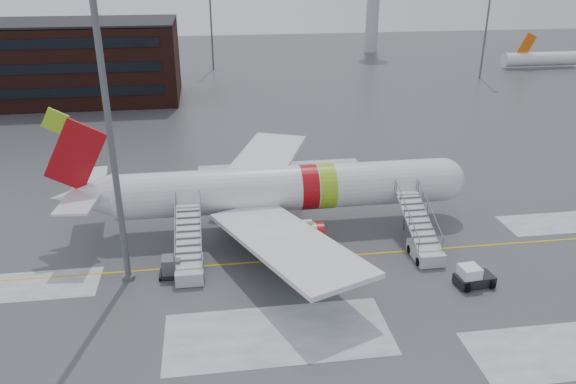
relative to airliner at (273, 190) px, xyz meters
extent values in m
plane|color=#494C4F|center=(4.43, -5.00, -3.42)|extent=(260.00, 260.00, 0.00)
cylinder|color=white|center=(0.95, 0.00, 0.08)|extent=(28.00, 3.80, 3.80)
sphere|color=white|center=(14.95, 0.00, 0.08)|extent=(3.80, 3.80, 3.80)
cube|color=black|center=(16.00, 0.00, 0.58)|extent=(1.09, 1.60, 0.97)
cone|color=white|center=(-15.45, 0.00, 0.33)|extent=(5.20, 3.72, 3.72)
cube|color=#A60C13|center=(-15.55, 0.00, 3.88)|extent=(5.27, 0.30, 6.09)
cube|color=#99CA20|center=(-16.65, 0.00, 6.68)|extent=(2.16, 0.26, 2.16)
cube|color=white|center=(-15.25, 2.60, 0.98)|extent=(3.07, 4.85, 0.18)
cube|color=white|center=(-15.25, -2.60, 0.98)|extent=(3.07, 4.85, 0.18)
cube|color=white|center=(-0.05, 8.50, -0.52)|extent=(10.72, 15.97, 1.13)
cube|color=white|center=(-0.05, -8.50, -0.52)|extent=(10.72, 15.97, 1.13)
cylinder|color=white|center=(1.45, 5.20, -1.87)|extent=(3.40, 2.10, 2.10)
cylinder|color=white|center=(1.45, -5.20, -1.87)|extent=(3.40, 2.10, 2.10)
cylinder|color=#595B60|center=(12.95, 0.00, -2.52)|extent=(0.20, 0.20, 1.80)
cylinder|color=black|center=(12.95, 0.00, -2.97)|extent=(0.90, 0.56, 0.90)
cylinder|color=black|center=(0.45, 2.40, -2.97)|extent=(0.90, 0.56, 0.90)
cylinder|color=black|center=(0.45, -2.40, -2.97)|extent=(0.90, 0.56, 0.90)
cube|color=silver|center=(10.94, -7.30, -2.87)|extent=(2.00, 3.20, 1.00)
cube|color=silver|center=(10.94, -5.20, -1.19)|extent=(1.90, 5.87, 2.52)
cube|color=silver|center=(10.94, -1.90, -0.02)|extent=(1.90, 1.40, 0.15)
cylinder|color=#595B60|center=(10.94, -2.30, -1.72)|extent=(0.16, 0.16, 3.40)
cylinder|color=black|center=(10.04, -8.30, -3.07)|extent=(0.25, 0.70, 0.70)
cylinder|color=black|center=(11.84, -6.30, -3.07)|extent=(0.25, 0.70, 0.70)
cube|color=silver|center=(-7.08, -7.30, -2.87)|extent=(2.00, 3.20, 1.00)
cube|color=silver|center=(-7.08, -5.20, -1.19)|extent=(1.90, 5.87, 2.52)
cube|color=silver|center=(-7.08, -1.90, -0.02)|extent=(1.90, 1.40, 0.15)
cylinder|color=#595B60|center=(-7.08, -2.30, -1.72)|extent=(0.16, 0.16, 3.40)
cylinder|color=black|center=(-7.98, -8.30, -3.07)|extent=(0.25, 0.70, 0.70)
cylinder|color=black|center=(-6.18, -6.30, -3.07)|extent=(0.25, 0.70, 0.70)
cube|color=black|center=(13.01, -11.37, -2.99)|extent=(2.80, 1.67, 0.67)
cube|color=white|center=(12.53, -11.41, -2.31)|extent=(1.46, 1.46, 0.86)
cube|color=black|center=(12.53, -11.41, -1.98)|extent=(1.26, 1.35, 0.14)
cylinder|color=black|center=(12.12, -12.12, -3.08)|extent=(0.35, 0.69, 0.67)
cylinder|color=black|center=(14.03, -11.95, -3.08)|extent=(0.35, 0.69, 0.67)
cylinder|color=black|center=(12.00, -10.79, -3.08)|extent=(0.35, 0.69, 0.67)
cylinder|color=black|center=(13.91, -10.61, -3.08)|extent=(0.35, 0.69, 0.67)
cube|color=black|center=(-8.35, -7.06, -3.20)|extent=(1.90, 1.40, 0.30)
cube|color=#54565B|center=(-8.35, -7.06, -2.52)|extent=(1.39, 1.30, 1.28)
cylinder|color=black|center=(-9.21, -7.66, -3.29)|extent=(0.16, 0.26, 0.26)
cylinder|color=black|center=(-7.50, -6.46, -3.29)|extent=(0.16, 0.26, 0.26)
cylinder|color=#595B60|center=(-11.51, -7.00, 7.10)|extent=(0.44, 0.44, 21.03)
cylinder|color=#595B60|center=(-11.51, -7.00, -3.27)|extent=(0.90, 0.90, 0.30)
cylinder|color=#595B60|center=(46.43, 57.00, 6.18)|extent=(0.36, 0.36, 19.20)
cylinder|color=#595B60|center=(-3.57, 73.00, 6.18)|extent=(0.36, 0.36, 19.20)
camera|label=1|loc=(-5.07, -43.41, 18.40)|focal=35.00mm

